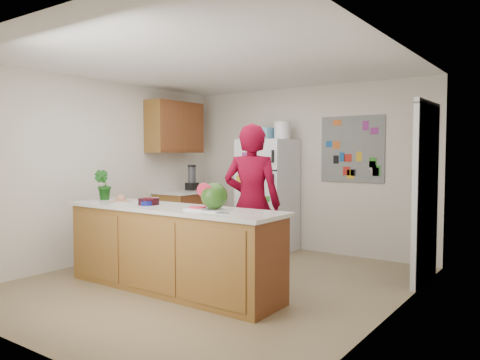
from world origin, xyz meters
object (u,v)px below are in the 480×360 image
Objects in this scene: watermelon at (214,196)px; person at (252,204)px; refrigerator at (268,195)px; cherry_bowl at (149,202)px.

person is at bearing 93.34° from watermelon.
refrigerator is 2.53m from watermelon.
cherry_bowl is at bearing -178.72° from watermelon.
refrigerator reaches higher than cherry_bowl.
watermelon is at bearing 75.68° from person.
watermelon is 1.16× the size of cherry_bowl.
refrigerator is 2.39m from cherry_bowl.
watermelon is at bearing -70.32° from refrigerator.
person is (0.80, -1.63, 0.06)m from refrigerator.
person reaches higher than refrigerator.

